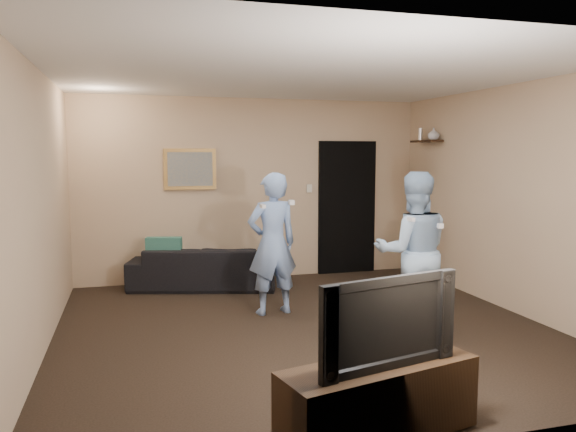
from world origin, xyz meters
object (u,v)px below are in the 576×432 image
object	(u,v)px
sofa	(204,267)
television	(380,319)
wii_player_left	(272,244)
tv_console	(378,400)
wii_player_right	(413,252)

from	to	relation	value
sofa	television	world-z (taller)	television
television	wii_player_left	distance (m)	2.92
television	tv_console	bearing A→B (deg)	0.00
tv_console	television	distance (m)	0.53
tv_console	wii_player_left	size ratio (longest dim) A/B	0.82
sofa	wii_player_right	distance (m)	3.09
sofa	tv_console	world-z (taller)	sofa
tv_console	wii_player_right	distance (m)	2.39
wii_player_left	tv_console	bearing A→B (deg)	-90.65
television	wii_player_right	distance (m)	2.33
sofa	wii_player_left	world-z (taller)	wii_player_left
sofa	wii_player_right	world-z (taller)	wii_player_right
sofa	wii_player_right	xyz separation A→B (m)	(1.84, -2.42, 0.53)
sofa	wii_player_left	xyz separation A→B (m)	(0.60, -1.45, 0.52)
television	wii_player_right	size ratio (longest dim) A/B	0.62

